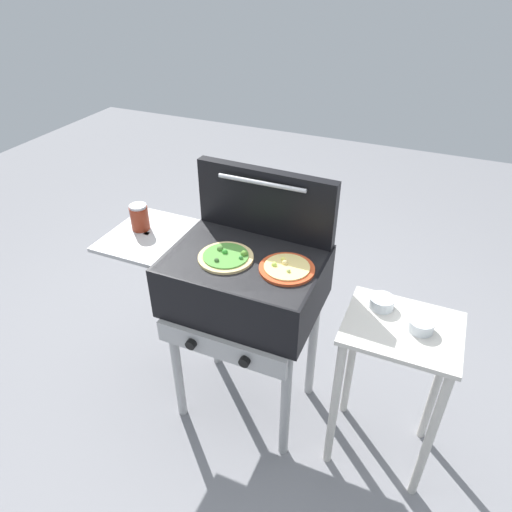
{
  "coord_description": "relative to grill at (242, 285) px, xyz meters",
  "views": [
    {
      "loc": [
        0.67,
        -1.42,
        1.96
      ],
      "look_at": [
        0.05,
        0.0,
        0.92
      ],
      "focal_mm": 32.46,
      "sensor_mm": 36.0,
      "label": 1
    }
  ],
  "objects": [
    {
      "name": "grill_lid_open",
      "position": [
        0.01,
        0.22,
        0.3
      ],
      "size": [
        0.63,
        0.09,
        0.3
      ],
      "color": "black",
      "rests_on": "grill"
    },
    {
      "name": "pizza_veggie",
      "position": [
        -0.05,
        -0.03,
        0.15
      ],
      "size": [
        0.23,
        0.23,
        0.04
      ],
      "color": "#E0C17F",
      "rests_on": "grill"
    },
    {
      "name": "ground_plane",
      "position": [
        0.01,
        0.0,
        -0.76
      ],
      "size": [
        8.0,
        8.0,
        0.0
      ],
      "primitive_type": "plane",
      "color": "gray"
    },
    {
      "name": "topping_bowl_near",
      "position": [
        0.57,
        0.09,
        0.02
      ],
      "size": [
        0.1,
        0.1,
        0.04
      ],
      "color": "silver",
      "rests_on": "prep_table"
    },
    {
      "name": "topping_bowl_far",
      "position": [
        0.73,
        0.01,
        0.02
      ],
      "size": [
        0.1,
        0.1,
        0.04
      ],
      "color": "silver",
      "rests_on": "prep_table"
    },
    {
      "name": "prep_table",
      "position": [
        0.67,
        0.0,
        -0.21
      ],
      "size": [
        0.44,
        0.36,
        0.76
      ],
      "color": "beige",
      "rests_on": "ground_plane"
    },
    {
      "name": "grill",
      "position": [
        0.0,
        0.0,
        0.0
      ],
      "size": [
        0.96,
        0.53,
        0.9
      ],
      "color": "black",
      "rests_on": "ground_plane"
    },
    {
      "name": "pizza_cheese",
      "position": [
        0.2,
        -0.01,
        0.15
      ],
      "size": [
        0.22,
        0.22,
        0.03
      ],
      "color": "#C64723",
      "rests_on": "grill"
    },
    {
      "name": "sauce_jar",
      "position": [
        -0.51,
        0.03,
        0.2
      ],
      "size": [
        0.08,
        0.08,
        0.12
      ],
      "color": "maroon",
      "rests_on": "grill"
    }
  ]
}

